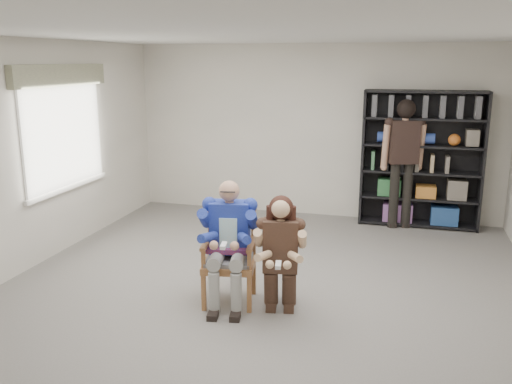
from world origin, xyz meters
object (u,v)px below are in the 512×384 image
(kneeling_woman, at_px, (280,257))
(standing_man, at_px, (402,166))
(seated_man, at_px, (229,243))
(bookshelf, at_px, (421,160))
(armchair, at_px, (229,257))

(kneeling_woman, bearing_deg, standing_man, 61.64)
(seated_man, height_order, bookshelf, bookshelf)
(armchair, height_order, standing_man, standing_man)
(armchair, relative_size, seated_man, 0.77)
(seated_man, distance_m, kneeling_woman, 0.59)
(armchair, bearing_deg, bookshelf, 50.10)
(armchair, relative_size, standing_man, 0.53)
(kneeling_woman, relative_size, standing_man, 0.63)
(standing_man, bearing_deg, seated_man, -133.67)
(armchair, bearing_deg, standing_man, 52.44)
(standing_man, bearing_deg, bookshelf, 16.31)
(kneeling_woman, xyz_separation_m, standing_man, (1.14, 3.37, 0.36))
(kneeling_woman, distance_m, standing_man, 3.58)
(seated_man, bearing_deg, bookshelf, 50.10)
(seated_man, xyz_separation_m, standing_man, (1.72, 3.25, 0.31))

